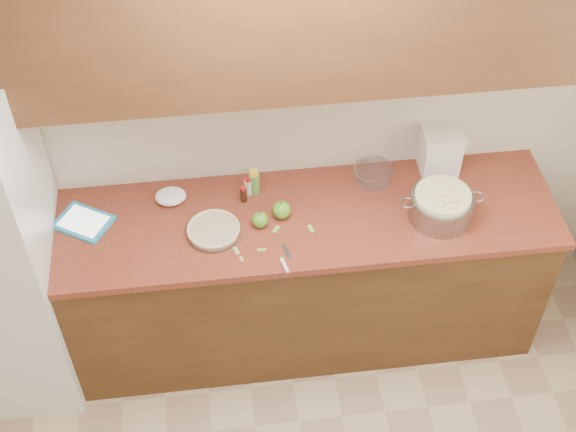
{
  "coord_description": "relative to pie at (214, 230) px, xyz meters",
  "views": [
    {
      "loc": [
        -0.31,
        -1.13,
        3.71
      ],
      "look_at": [
        0.01,
        1.43,
        0.98
      ],
      "focal_mm": 50.0,
      "sensor_mm": 36.0,
      "label": 1
    }
  ],
  "objects": [
    {
      "name": "counter_run",
      "position": [
        0.34,
        0.06,
        -0.48
      ],
      "size": [
        2.64,
        0.68,
        0.92
      ],
      "color": "#533217",
      "rests_on": "ground"
    },
    {
      "name": "upper_cabinets",
      "position": [
        0.34,
        0.22,
        1.01
      ],
      "size": [
        2.6,
        0.34,
        0.7
      ],
      "primitive_type": "cube",
      "color": "brown",
      "rests_on": "room_shell"
    },
    {
      "name": "pie",
      "position": [
        0.0,
        0.0,
        0.0
      ],
      "size": [
        0.26,
        0.26,
        0.04
      ],
      "rotation": [
        0.0,
        0.0,
        -0.01
      ],
      "color": "silver",
      "rests_on": "counter_run"
    },
    {
      "name": "colander",
      "position": [
        1.08,
        -0.02,
        0.05
      ],
      "size": [
        0.4,
        0.3,
        0.15
      ],
      "rotation": [
        0.0,
        0.0,
        -0.12
      ],
      "color": "gray",
      "rests_on": "counter_run"
    },
    {
      "name": "flour_canister",
      "position": [
        1.15,
        0.31,
        0.1
      ],
      "size": [
        0.2,
        0.2,
        0.25
      ],
      "rotation": [
        0.0,
        0.0,
        -0.03
      ],
      "color": "white",
      "rests_on": "counter_run"
    },
    {
      "name": "tablet",
      "position": [
        -0.61,
        0.14,
        -0.01
      ],
      "size": [
        0.31,
        0.29,
        0.02
      ],
      "rotation": [
        0.0,
        0.0,
        -0.55
      ],
      "color": "teal",
      "rests_on": "counter_run"
    },
    {
      "name": "paring_knife",
      "position": [
        0.31,
        -0.23,
        -0.01
      ],
      "size": [
        0.06,
        0.18,
        0.02
      ],
      "rotation": [
        0.0,
        0.0,
        0.23
      ],
      "color": "gray",
      "rests_on": "counter_run"
    },
    {
      "name": "lemon_bottle",
      "position": [
        0.22,
        0.25,
        0.05
      ],
      "size": [
        0.05,
        0.05,
        0.14
      ],
      "rotation": [
        0.0,
        0.0,
        -0.16
      ],
      "color": "#4C8C38",
      "rests_on": "counter_run"
    },
    {
      "name": "cinnamon_shaker",
      "position": [
        0.19,
        0.25,
        0.03
      ],
      "size": [
        0.04,
        0.04,
        0.1
      ],
      "rotation": [
        0.0,
        0.0,
        -0.29
      ],
      "color": "beige",
      "rests_on": "counter_run"
    },
    {
      "name": "vanilla_bottle",
      "position": [
        0.16,
        0.2,
        0.02
      ],
      "size": [
        0.03,
        0.03,
        0.09
      ],
      "rotation": [
        0.0,
        0.0,
        0.29
      ],
      "color": "black",
      "rests_on": "counter_run"
    },
    {
      "name": "mixing_bowl",
      "position": [
        0.81,
        0.27,
        0.02
      ],
      "size": [
        0.2,
        0.2,
        0.07
      ],
      "rotation": [
        0.0,
        0.0,
        -0.17
      ],
      "color": "silver",
      "rests_on": "counter_run"
    },
    {
      "name": "paper_towel",
      "position": [
        -0.19,
        0.24,
        0.01
      ],
      "size": [
        0.18,
        0.17,
        0.06
      ],
      "primitive_type": "ellipsoid",
      "rotation": [
        0.0,
        0.0,
        -0.33
      ],
      "color": "white",
      "rests_on": "counter_run"
    },
    {
      "name": "apple_left",
      "position": [
        0.22,
        0.02,
        0.02
      ],
      "size": [
        0.08,
        0.08,
        0.09
      ],
      "color": "#4F9221",
      "rests_on": "counter_run"
    },
    {
      "name": "apple_center",
      "position": [
        0.33,
        0.07,
        0.02
      ],
      "size": [
        0.09,
        0.09,
        0.1
      ],
      "color": "#4F9221",
      "rests_on": "counter_run"
    },
    {
      "name": "peel_a",
      "position": [
        0.21,
        -0.13,
        -0.02
      ],
      "size": [
        0.04,
        0.02,
        0.0
      ],
      "primitive_type": "cube",
      "rotation": [
        0.0,
        0.0,
        -0.04
      ],
      "color": "#8CB859",
      "rests_on": "counter_run"
    },
    {
      "name": "peel_b",
      "position": [
        0.12,
        -0.17,
        -0.02
      ],
      "size": [
        0.02,
        0.03,
        0.0
      ],
      "primitive_type": "cube",
      "rotation": [
        0.0,
        0.0,
        -1.29
      ],
      "color": "#8CB859",
      "rests_on": "counter_run"
    },
    {
      "name": "peel_c",
      "position": [
        0.1,
        -0.12,
        -0.02
      ],
      "size": [
        0.03,
        0.05,
        0.0
      ],
      "primitive_type": "cube",
      "rotation": [
        0.0,
        0.0,
        1.91
      ],
      "color": "#8CB859",
      "rests_on": "counter_run"
    },
    {
      "name": "peel_d",
      "position": [
        0.46,
        -0.03,
        -0.02
      ],
      "size": [
        0.03,
        0.05,
        0.0
      ],
      "primitive_type": "cube",
      "rotation": [
        0.0,
        0.0,
        1.82
      ],
      "color": "#8CB859",
      "rests_on": "counter_run"
    },
    {
      "name": "peel_e",
      "position": [
        0.29,
        -0.01,
        -0.02
      ],
      "size": [
        0.04,
        0.05,
        0.0
      ],
      "primitive_type": "cube",
      "rotation": [
        0.0,
        0.0,
        -2.16
      ],
      "color": "#8CB859",
      "rests_on": "counter_run"
    }
  ]
}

